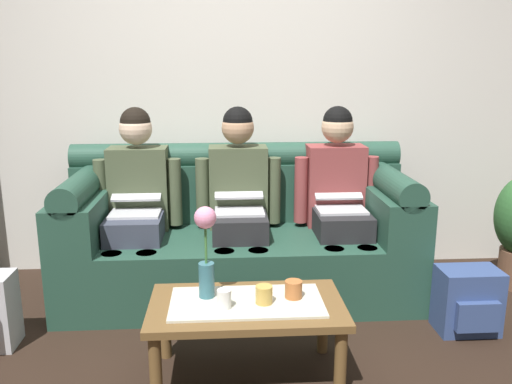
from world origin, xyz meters
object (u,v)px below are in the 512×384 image
Objects in this scene: cup_near_left at (264,295)px; cup_near_right at (294,289)px; person_left at (137,197)px; person_right at (338,194)px; flower_vase at (206,247)px; backpack_right at (468,301)px; person_middle at (239,195)px; cup_far_center at (224,299)px; couch at (239,237)px; coffee_table at (247,313)px.

cup_near_left and cup_near_right have the same top height.
person_right is (1.30, 0.00, -0.00)m from person_left.
flower_vase is at bearing -64.16° from person_left.
flower_vase is 1.20× the size of backpack_right.
person_middle reaches higher than cup_far_center.
person_left reaches higher than couch.
person_left is at bearing -179.68° from couch.
coffee_table is at bearing -90.00° from couch.
cup_near_right is at bearing 6.04° from coffee_table.
person_left reaches higher than coffee_table.
cup_far_center is (-0.76, -1.09, -0.22)m from person_right.
cup_far_center is (-0.11, -0.07, 0.11)m from coffee_table.
flower_vase is 0.35m from cup_near_left.
person_left is 14.60× the size of cup_near_right.
couch reaches higher than cup_near_left.
coffee_table is at bearing -163.70° from backpack_right.
cup_near_left is at bearing -85.65° from couch.
cup_far_center is at bearing -95.53° from person_middle.
cup_far_center is (0.08, -0.13, -0.21)m from flower_vase.
person_right is 1.01m from backpack_right.
backpack_right is at bearing 11.95° from flower_vase.
backpack_right is (1.19, 0.40, -0.26)m from cup_near_left.
cup_near_left is at bearing -160.67° from cup_near_right.
flower_vase is at bearing -131.20° from person_right.
couch is 26.36× the size of cup_near_left.
flower_vase reaches higher than backpack_right.
couch is 0.71m from person_right.
cup_near_right is (0.23, -1.00, 0.07)m from couch.
coffee_table is 2.48× the size of backpack_right.
cup_near_right is at bearing -161.60° from backpack_right.
cup_near_left is at bearing -18.54° from flower_vase.
person_right is at bearing 61.39° from cup_near_left.
coffee_table is 1.33m from backpack_right.
person_middle is at bearing 78.93° from flower_vase.
person_right is 13.74× the size of cup_far_center.
backpack_right is at bearing -18.74° from person_left.
cup_near_right is (0.23, -1.00, -0.22)m from person_middle.
flower_vase is at bearing 161.46° from cup_near_left.
backpack_right is (0.62, -0.65, -0.48)m from person_right.
coffee_table is at bearing -173.96° from cup_near_right.
cup_near_left is (0.73, -1.05, -0.22)m from person_left.
cup_near_left is 0.15m from cup_near_right.
coffee_table is (0.00, -1.02, -0.32)m from person_middle.
cup_near_right is at bearing -77.28° from person_middle.
flower_vase is 5.28× the size of cup_near_left.
coffee_table is at bearing -18.46° from flower_vase.
coffee_table is 0.16m from cup_far_center.
person_left reaches higher than flower_vase.
person_left is 13.74× the size of cup_far_center.
person_left reaches higher than cup_far_center.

